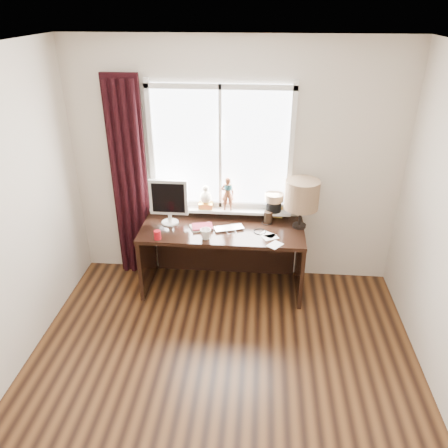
# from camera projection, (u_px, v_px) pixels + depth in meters

# --- Properties ---
(floor) EXTENTS (3.50, 4.00, 0.00)m
(floor) POSITION_uv_depth(u_px,v_px,m) (217.00, 409.00, 3.45)
(floor) COLOR brown
(floor) RESTS_ON ground
(ceiling) EXTENTS (3.50, 4.00, 0.00)m
(ceiling) POSITION_uv_depth(u_px,v_px,m) (213.00, 61.00, 2.25)
(ceiling) COLOR white
(ceiling) RESTS_ON wall_back
(wall_back) EXTENTS (3.50, 0.00, 2.60)m
(wall_back) POSITION_uv_depth(u_px,v_px,m) (235.00, 167.00, 4.61)
(wall_back) COLOR beige
(wall_back) RESTS_ON ground
(laptop) EXTENTS (0.35, 0.28, 0.02)m
(laptop) POSITION_uv_depth(u_px,v_px,m) (229.00, 228.00, 4.53)
(laptop) COLOR silver
(laptop) RESTS_ON desk
(mug) EXTENTS (0.14, 0.14, 0.11)m
(mug) POSITION_uv_depth(u_px,v_px,m) (206.00, 234.00, 4.33)
(mug) COLOR white
(mug) RESTS_ON desk
(red_cup) EXTENTS (0.07, 0.07, 0.09)m
(red_cup) POSITION_uv_depth(u_px,v_px,m) (157.00, 235.00, 4.33)
(red_cup) COLOR maroon
(red_cup) RESTS_ON desk
(window) EXTENTS (1.52, 0.21, 1.40)m
(window) POSITION_uv_depth(u_px,v_px,m) (223.00, 167.00, 4.57)
(window) COLOR white
(window) RESTS_ON ground
(curtain) EXTENTS (0.38, 0.09, 2.25)m
(curtain) POSITION_uv_depth(u_px,v_px,m) (129.00, 183.00, 4.70)
(curtain) COLOR black
(curtain) RESTS_ON floor
(desk) EXTENTS (1.70, 0.70, 0.75)m
(desk) POSITION_uv_depth(u_px,v_px,m) (223.00, 244.00, 4.75)
(desk) COLOR #331D13
(desk) RESTS_ON floor
(monitor) EXTENTS (0.40, 0.18, 0.49)m
(monitor) POSITION_uv_depth(u_px,v_px,m) (169.00, 199.00, 4.53)
(monitor) COLOR beige
(monitor) RESTS_ON desk
(notebook_stack) EXTENTS (0.26, 0.23, 0.03)m
(notebook_stack) POSITION_uv_depth(u_px,v_px,m) (202.00, 227.00, 4.54)
(notebook_stack) COLOR beige
(notebook_stack) RESTS_ON desk
(brush_holder) EXTENTS (0.09, 0.09, 0.25)m
(brush_holder) POSITION_uv_depth(u_px,v_px,m) (268.00, 217.00, 4.65)
(brush_holder) COLOR black
(brush_holder) RESTS_ON desk
(icon_frame) EXTENTS (0.10, 0.03, 0.13)m
(icon_frame) POSITION_uv_depth(u_px,v_px,m) (278.00, 212.00, 4.74)
(icon_frame) COLOR gold
(icon_frame) RESTS_ON desk
(table_lamp) EXTENTS (0.35, 0.35, 0.52)m
(table_lamp) POSITION_uv_depth(u_px,v_px,m) (302.00, 195.00, 4.41)
(table_lamp) COLOR black
(table_lamp) RESTS_ON desk
(loose_papers) EXTENTS (0.25, 0.38, 0.00)m
(loose_papers) POSITION_uv_depth(u_px,v_px,m) (271.00, 239.00, 4.35)
(loose_papers) COLOR white
(loose_papers) RESTS_ON desk
(desk_cables) EXTENTS (0.55, 0.37, 0.01)m
(desk_cables) POSITION_uv_depth(u_px,v_px,m) (253.00, 228.00, 4.55)
(desk_cables) COLOR black
(desk_cables) RESTS_ON desk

